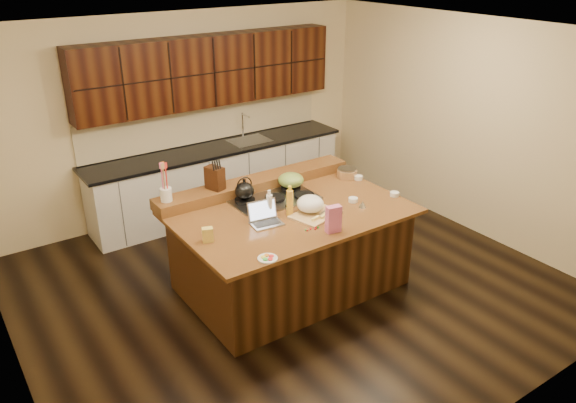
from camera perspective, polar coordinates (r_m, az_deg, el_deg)
room at (r=5.68m, az=0.29°, el=3.04°), size 5.52×5.02×2.72m
island at (r=6.06m, az=0.27°, el=-4.78°), size 2.40×1.60×0.92m
back_ledge at (r=6.36m, az=-3.32°, el=1.84°), size 2.40×0.30×0.12m
cooktop at (r=6.07m, az=-1.34°, el=0.25°), size 0.92×0.52×0.05m
back_counter at (r=7.75m, az=-7.34°, el=5.92°), size 3.70×0.66×2.40m
kettle at (r=5.98m, az=-4.44°, el=1.08°), size 0.26×0.26×0.19m
green_bowl at (r=6.28m, az=0.29°, el=2.20°), size 0.32×0.32×0.16m
laptop at (r=5.57m, az=-2.39°, el=-1.61°), size 0.34×0.28×0.21m
oil_bottle at (r=5.69m, az=0.19°, el=-0.14°), size 0.09×0.09×0.27m
vinegar_bottle at (r=5.64m, az=-1.90°, el=-0.50°), size 0.07×0.07×0.25m
wooden_tray at (r=5.73m, az=2.41°, el=-0.48°), size 0.56×0.46×0.20m
ramekin_a at (r=6.28m, az=10.76°, el=0.75°), size 0.13×0.13×0.04m
ramekin_b at (r=6.07m, az=6.63°, el=0.17°), size 0.12×0.12×0.04m
ramekin_c at (r=6.67m, az=7.16°, el=2.42°), size 0.12×0.12×0.04m
strainer_bowl at (r=6.72m, az=6.00°, el=2.86°), size 0.27×0.27×0.09m
kitchen_timer at (r=5.95m, az=7.58°, el=-0.27°), size 0.10×0.10×0.07m
pink_bag at (r=5.37m, az=4.64°, el=-1.79°), size 0.15×0.10×0.27m
candy_plate at (r=4.96m, az=-2.09°, el=-5.80°), size 0.19×0.19×0.01m
package_box at (r=5.26m, az=-8.16°, el=-3.36°), size 0.12×0.10×0.14m
utensil_crock at (r=5.88m, az=-12.28°, el=0.69°), size 0.15×0.15×0.14m
knife_block at (r=6.07m, az=-7.44°, el=2.38°), size 0.18×0.23×0.25m
gumdrop_0 at (r=5.45m, az=2.79°, el=-2.80°), size 0.02×0.02×0.02m
gumdrop_1 at (r=5.61m, az=4.13°, el=-2.02°), size 0.02×0.02×0.02m
gumdrop_2 at (r=5.55m, az=5.31°, el=-2.36°), size 0.02×0.02×0.02m
gumdrop_3 at (r=5.53m, az=2.21°, el=-2.36°), size 0.02×0.02×0.02m
gumdrop_4 at (r=5.48m, az=2.84°, el=-2.64°), size 0.02×0.02×0.02m
gumdrop_5 at (r=5.42m, az=3.99°, el=-2.99°), size 0.02×0.02×0.02m
gumdrop_6 at (r=5.42m, az=1.98°, el=-2.94°), size 0.02×0.02×0.02m
gumdrop_7 at (r=5.50m, az=4.99°, el=-2.59°), size 0.02×0.02×0.02m
gumdrop_8 at (r=5.48m, az=2.85°, el=-2.63°), size 0.02×0.02×0.02m
gumdrop_9 at (r=5.43m, az=1.83°, el=-2.91°), size 0.02×0.02×0.02m
gumdrop_10 at (r=5.45m, az=2.31°, el=-2.78°), size 0.02×0.02×0.02m
gumdrop_11 at (r=5.48m, az=3.07°, el=-2.65°), size 0.02×0.02×0.02m
gumdrop_12 at (r=5.43m, az=3.96°, el=-2.96°), size 0.02×0.02×0.02m
gumdrop_13 at (r=5.45m, az=4.65°, el=-2.85°), size 0.02×0.02×0.02m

